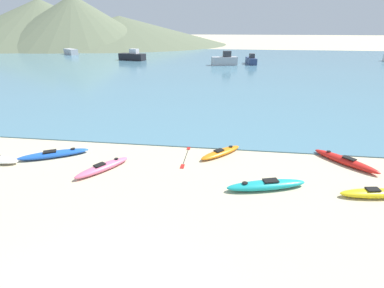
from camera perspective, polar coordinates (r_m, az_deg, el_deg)
bay_water at (r=50.86m, az=4.73°, el=14.58°), size 160.00×70.00×0.06m
far_hill_left at (r=112.62m, az=-26.72°, el=19.98°), size 61.10×61.10×13.75m
far_hill_midleft at (r=102.28m, az=-21.34°, el=20.97°), size 49.06×49.06×14.41m
far_hill_midright at (r=111.12m, az=-13.56°, el=20.34°), size 72.25×72.25×8.94m
kayak_on_sand_0 at (r=15.93m, az=5.50°, el=-1.61°), size 2.29×2.45×0.33m
kayak_on_sand_1 at (r=17.21m, az=-24.82°, el=-1.75°), size 3.35×2.28×0.36m
kayak_on_sand_2 at (r=16.66m, az=27.17°, el=-2.85°), size 2.70×2.84×0.40m
kayak_on_sand_3 at (r=14.82m, az=-16.66°, el=-4.26°), size 2.06×2.75×0.38m
kayak_on_sand_5 at (r=14.22m, az=31.57°, el=-7.98°), size 2.94×1.06×0.37m
kayak_on_sand_6 at (r=13.07m, az=13.98°, el=-7.58°), size 3.49×1.65×0.40m
moored_boat_0 at (r=51.86m, az=6.23°, el=15.58°), size 4.42×2.44×2.27m
moored_boat_1 at (r=54.02m, az=11.21°, el=15.37°), size 1.86×4.13×1.75m
moored_boat_2 at (r=75.24m, az=-22.09°, el=15.98°), size 4.38×4.07×1.20m
moored_boat_4 at (r=59.83m, az=-11.28°, el=16.08°), size 5.29×3.08×2.08m
loose_paddle at (r=15.68m, az=-1.19°, el=-2.41°), size 0.23×2.78×0.03m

